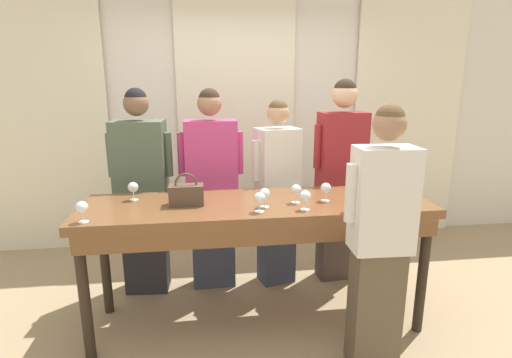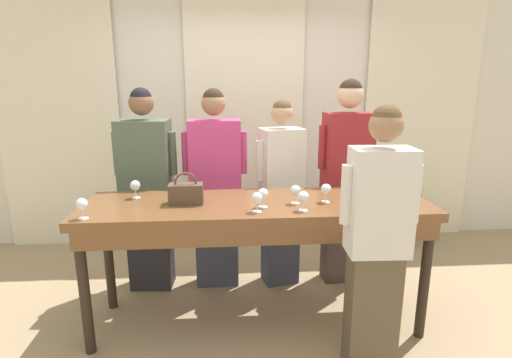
{
  "view_description": "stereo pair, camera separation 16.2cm",
  "coord_description": "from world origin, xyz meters",
  "views": [
    {
      "loc": [
        -0.37,
        -2.68,
        1.8
      ],
      "look_at": [
        0.0,
        0.07,
        1.1
      ],
      "focal_mm": 28.0,
      "sensor_mm": 36.0,
      "label": 1
    },
    {
      "loc": [
        -0.21,
        -2.7,
        1.8
      ],
      "look_at": [
        0.0,
        0.07,
        1.1
      ],
      "focal_mm": 28.0,
      "sensor_mm": 36.0,
      "label": 2
    }
  ],
  "objects": [
    {
      "name": "wine_glass_back_right",
      "position": [
        0.03,
        -0.13,
        1.04
      ],
      "size": [
        0.07,
        0.07,
        0.13
      ],
      "color": "white",
      "rests_on": "tasting_bar"
    },
    {
      "name": "handbag",
      "position": [
        -0.49,
        0.0,
        1.03
      ],
      "size": [
        0.24,
        0.12,
        0.23
      ],
      "color": "brown",
      "rests_on": "tasting_bar"
    },
    {
      "name": "wine_bottle",
      "position": [
        1.06,
        0.12,
        1.07
      ],
      "size": [
        0.08,
        0.08,
        0.33
      ],
      "color": "black",
      "rests_on": "tasting_bar"
    },
    {
      "name": "guest_olive_jacket",
      "position": [
        -0.88,
        0.61,
        0.88
      ],
      "size": [
        0.53,
        0.31,
        1.73
      ],
      "color": "#28282D",
      "rests_on": "ground_plane"
    },
    {
      "name": "guest_pink_top",
      "position": [
        -0.31,
        0.61,
        0.89
      ],
      "size": [
        0.55,
        0.22,
        1.73
      ],
      "color": "#383D51",
      "rests_on": "ground_plane"
    },
    {
      "name": "wine_glass_front_left",
      "position": [
        0.27,
        -0.06,
        1.04
      ],
      "size": [
        0.07,
        0.07,
        0.13
      ],
      "color": "white",
      "rests_on": "tasting_bar"
    },
    {
      "name": "ground_plane",
      "position": [
        0.0,
        0.0,
        0.0
      ],
      "size": [
        18.0,
        18.0,
        0.0
      ],
      "primitive_type": "plane",
      "color": "tan"
    },
    {
      "name": "wine_glass_center_mid",
      "position": [
        -0.88,
        0.16,
        1.04
      ],
      "size": [
        0.07,
        0.07,
        0.13
      ],
      "color": "white",
      "rests_on": "tasting_bar"
    },
    {
      "name": "potted_plant",
      "position": [
        1.72,
        1.32,
        0.41
      ],
      "size": [
        0.37,
        0.37,
        0.73
      ],
      "color": "#935B3D",
      "rests_on": "ground_plane"
    },
    {
      "name": "wall_back",
      "position": [
        0.0,
        1.71,
        1.4
      ],
      "size": [
        12.0,
        0.06,
        2.8
      ],
      "color": "silver",
      "rests_on": "ground_plane"
    },
    {
      "name": "tasting_bar",
      "position": [
        0.0,
        -0.02,
        0.85
      ],
      "size": [
        2.45,
        0.7,
        0.95
      ],
      "color": "brown",
      "rests_on": "ground_plane"
    },
    {
      "name": "curtain_panel_center",
      "position": [
        0.0,
        1.65,
        1.34
      ],
      "size": [
        1.25,
        0.03,
        2.69
      ],
      "color": "#EFE5C6",
      "rests_on": "ground_plane"
    },
    {
      "name": "host_pouring",
      "position": [
        0.67,
        -0.56,
        0.86
      ],
      "size": [
        0.47,
        0.24,
        1.67
      ],
      "color": "brown",
      "rests_on": "ground_plane"
    },
    {
      "name": "wine_glass_front_mid",
      "position": [
        -1.11,
        -0.27,
        1.04
      ],
      "size": [
        0.07,
        0.07,
        0.13
      ],
      "color": "white",
      "rests_on": "tasting_bar"
    },
    {
      "name": "wine_glass_center_left",
      "position": [
        0.57,
        -0.3,
        1.04
      ],
      "size": [
        0.07,
        0.07,
        0.13
      ],
      "color": "white",
      "rests_on": "tasting_bar"
    },
    {
      "name": "wine_glass_front_right",
      "position": [
        0.29,
        -0.22,
        1.04
      ],
      "size": [
        0.07,
        0.07,
        0.13
      ],
      "color": "white",
      "rests_on": "tasting_bar"
    },
    {
      "name": "guest_cream_sweater",
      "position": [
        0.26,
        0.61,
        0.84
      ],
      "size": [
        0.46,
        0.33,
        1.64
      ],
      "color": "#383D51",
      "rests_on": "ground_plane"
    },
    {
      "name": "wine_glass_back_left",
      "position": [
        0.95,
        -0.02,
        1.04
      ],
      "size": [
        0.07,
        0.07,
        0.13
      ],
      "color": "white",
      "rests_on": "tasting_bar"
    },
    {
      "name": "wine_glass_center_right",
      "position": [
        -0.02,
        -0.22,
        1.04
      ],
      "size": [
        0.07,
        0.07,
        0.13
      ],
      "color": "white",
      "rests_on": "tasting_bar"
    },
    {
      "name": "guest_striped_shirt",
      "position": [
        0.83,
        0.61,
        0.94
      ],
      "size": [
        0.52,
        0.26,
        1.8
      ],
      "color": "#473833",
      "rests_on": "ground_plane"
    },
    {
      "name": "curtain_panel_right",
      "position": [
        1.96,
        1.65,
        1.34
      ],
      "size": [
        1.25,
        0.03,
        2.69
      ],
      "color": "#EFE5C6",
      "rests_on": "ground_plane"
    },
    {
      "name": "wine_glass_back_mid",
      "position": [
        0.49,
        -0.04,
        1.04
      ],
      "size": [
        0.07,
        0.07,
        0.13
      ],
      "color": "white",
      "rests_on": "tasting_bar"
    },
    {
      "name": "curtain_panel_left",
      "position": [
        -1.96,
        1.65,
        1.34
      ],
      "size": [
        1.25,
        0.03,
        2.69
      ],
      "color": "#EFE5C6",
      "rests_on": "ground_plane"
    }
  ]
}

